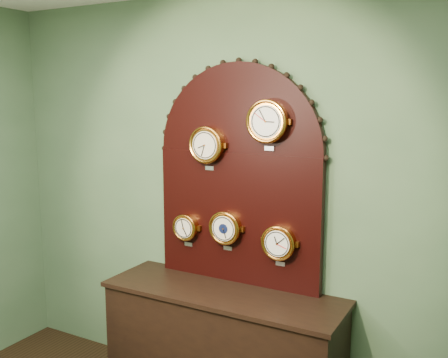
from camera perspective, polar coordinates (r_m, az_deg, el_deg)
The scene contains 8 objects.
wall_back at distance 3.51m, azimuth 1.97°, elevation -2.32°, with size 4.00×4.00×0.00m, color #4C6C4A.
shop_counter at distance 3.63m, azimuth -0.16°, elevation -18.75°, with size 1.60×0.50×0.80m, color black.
display_board at distance 3.43m, azimuth 1.61°, elevation 1.23°, with size 1.26×0.06×1.53m.
roman_clock at distance 3.45m, azimuth -1.93°, elevation 3.85°, with size 0.26×0.08×0.31m.
arabic_clock at distance 3.24m, azimuth 4.90°, elevation 6.45°, with size 0.28×0.08×0.33m.
hygrometer at distance 3.65m, azimuth -4.29°, elevation -5.41°, with size 0.19×0.08×0.25m.
barometer at distance 3.48m, azimuth 0.17°, elevation -5.49°, with size 0.23×0.08×0.29m.
tide_clock at distance 3.33m, azimuth 6.17°, elevation -7.11°, with size 0.23×0.08×0.28m.
Camera 1 is at (1.55, -0.57, 2.11)m, focal length 40.77 mm.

